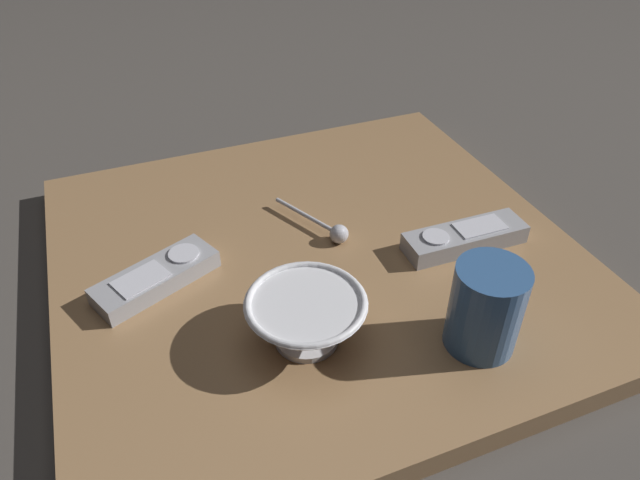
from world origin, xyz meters
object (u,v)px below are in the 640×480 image
(tv_remote_near, at_px, (156,277))
(tv_remote_far, at_px, (465,238))
(teaspoon, at_px, (332,230))
(coffee_mug, at_px, (486,308))
(cereal_bowl, at_px, (306,317))

(tv_remote_near, bearing_deg, tv_remote_far, -100.51)
(teaspoon, height_order, tv_remote_far, tv_remote_far)
(coffee_mug, xyz_separation_m, tv_remote_near, (0.23, 0.32, -0.04))
(cereal_bowl, xyz_separation_m, coffee_mug, (-0.07, -0.18, 0.02))
(coffee_mug, relative_size, tv_remote_near, 0.63)
(cereal_bowl, xyz_separation_m, tv_remote_far, (0.08, -0.26, -0.02))
(teaspoon, distance_m, tv_remote_far, 0.18)
(tv_remote_near, distance_m, tv_remote_far, 0.40)
(cereal_bowl, distance_m, coffee_mug, 0.19)
(tv_remote_near, height_order, tv_remote_far, tv_remote_far)
(coffee_mug, bearing_deg, tv_remote_near, 54.28)
(tv_remote_far, bearing_deg, coffee_mug, 152.53)
(coffee_mug, height_order, teaspoon, coffee_mug)
(cereal_bowl, xyz_separation_m, tv_remote_near, (0.15, 0.14, -0.02))
(cereal_bowl, bearing_deg, tv_remote_near, 42.13)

